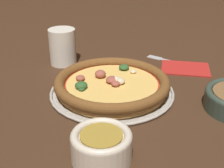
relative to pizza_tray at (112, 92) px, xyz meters
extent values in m
plane|color=#3D2616|center=(0.00, 0.00, 0.00)|extent=(3.00, 3.00, 0.00)
cylinder|color=#B7B2A8|center=(0.00, 0.00, 0.00)|extent=(0.30, 0.30, 0.01)
torus|color=#B7B2A8|center=(0.00, 0.00, 0.00)|extent=(0.31, 0.31, 0.01)
cylinder|color=tan|center=(0.00, 0.00, 0.01)|extent=(0.27, 0.27, 0.02)
torus|color=brown|center=(0.00, 0.00, 0.03)|extent=(0.29, 0.29, 0.03)
cylinder|color=#B7381E|center=(0.00, 0.00, 0.02)|extent=(0.24, 0.24, 0.00)
cylinder|color=#E5B75B|center=(0.00, 0.00, 0.02)|extent=(0.23, 0.23, 0.00)
ellipsoid|color=beige|center=(-0.06, -0.05, 0.03)|extent=(0.02, 0.02, 0.01)
ellipsoid|color=beige|center=(-0.01, 0.00, 0.03)|extent=(0.03, 0.03, 0.02)
ellipsoid|color=beige|center=(-0.01, 0.01, 0.03)|extent=(0.02, 0.02, 0.01)
ellipsoid|color=#2D5628|center=(0.07, 0.03, 0.03)|extent=(0.02, 0.02, 0.01)
ellipsoid|color=#994C3D|center=(-0.01, 0.02, 0.03)|extent=(0.03, 0.03, 0.01)
ellipsoid|color=#2D5628|center=(0.08, 0.02, 0.03)|extent=(0.04, 0.04, 0.02)
ellipsoid|color=#994C3D|center=(0.00, 0.00, 0.03)|extent=(0.03, 0.03, 0.01)
ellipsoid|color=#994C3D|center=(0.08, -0.02, 0.03)|extent=(0.02, 0.02, 0.01)
ellipsoid|color=#994C3D|center=(0.03, -0.03, 0.03)|extent=(0.03, 0.03, 0.02)
ellipsoid|color=beige|center=(-0.02, 0.01, 0.03)|extent=(0.03, 0.03, 0.02)
ellipsoid|color=#994C3D|center=(0.00, 0.00, 0.03)|extent=(0.04, 0.04, 0.02)
ellipsoid|color=#2D5628|center=(-0.04, -0.08, 0.03)|extent=(0.04, 0.04, 0.01)
cylinder|color=beige|center=(0.04, 0.25, 0.02)|extent=(0.11, 0.11, 0.05)
torus|color=beige|center=(0.04, 0.25, 0.04)|extent=(0.11, 0.11, 0.02)
cylinder|color=olive|center=(0.04, 0.25, 0.05)|extent=(0.07, 0.07, 0.00)
cylinder|color=silver|center=(0.13, -0.21, 0.05)|extent=(0.08, 0.08, 0.11)
cube|color=#B2231E|center=(-0.23, -0.13, 0.00)|extent=(0.16, 0.14, 0.01)
cube|color=#B7B7BC|center=(-0.22, -0.17, 0.00)|extent=(0.10, 0.09, 0.00)
cube|color=#B7B7BC|center=(-0.16, -0.23, 0.00)|extent=(0.05, 0.05, 0.00)
camera|label=1|loc=(0.07, 0.68, 0.36)|focal=50.00mm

